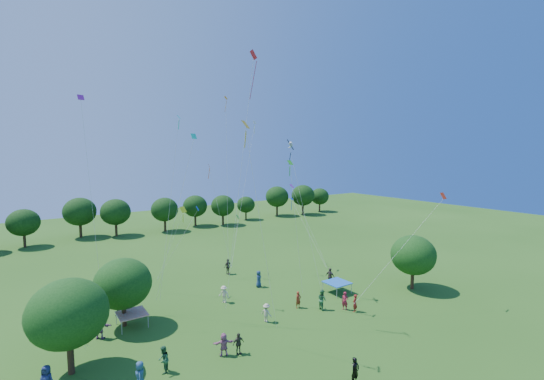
{
  "coord_description": "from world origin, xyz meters",
  "views": [
    {
      "loc": [
        -16.16,
        -9.55,
        13.87
      ],
      "look_at": [
        0.0,
        14.0,
        11.0
      ],
      "focal_mm": 24.0,
      "sensor_mm": 36.0,
      "label": 1
    }
  ],
  "objects": [
    {
      "name": "small_kite_4",
      "position": [
        -3.19,
        23.36,
        7.25
      ],
      "size": [
        3.29,
        3.55,
        7.57
      ],
      "color": "#123EB4"
    },
    {
      "name": "small_kite_8",
      "position": [
        -15.44,
        16.44,
        4.01
      ],
      "size": [
        2.73,
        1.05,
        3.17
      ],
      "color": "#F04C0E"
    },
    {
      "name": "treeline",
      "position": [
        -1.73,
        55.43,
        4.09
      ],
      "size": [
        88.01,
        8.77,
        6.77
      ],
      "color": "#422B19",
      "rests_on": "ground"
    },
    {
      "name": "crowd_person_7",
      "position": [
        6.81,
        12.45,
        0.81
      ],
      "size": [
        0.61,
        0.71,
        1.62
      ],
      "primitive_type": "imported",
      "rotation": [
        0.0,
        0.0,
        5.16
      ],
      "color": "maroon",
      "rests_on": "ground"
    },
    {
      "name": "small_kite_1",
      "position": [
        3.19,
        27.86,
        15.14
      ],
      "size": [
        1.94,
        3.74,
        19.16
      ],
      "color": "orange"
    },
    {
      "name": "crowd_person_3",
      "position": [
        -0.24,
        14.46,
        0.78
      ],
      "size": [
        0.74,
        1.11,
        1.56
      ],
      "primitive_type": "imported",
      "rotation": [
        0.0,
        0.0,
        1.88
      ],
      "color": "#ACA58A",
      "rests_on": "ground"
    },
    {
      "name": "crowd_person_1",
      "position": [
        7.25,
        11.69,
        0.78
      ],
      "size": [
        0.68,
        0.55,
        1.56
      ],
      "primitive_type": "imported",
      "rotation": [
        0.0,
        0.0,
        3.49
      ],
      "color": "maroon",
      "rests_on": "ground"
    },
    {
      "name": "crowd_person_10",
      "position": [
        10.01,
        17.71,
        0.92
      ],
      "size": [
        0.72,
        1.16,
        1.84
      ],
      "primitive_type": "imported",
      "rotation": [
        0.0,
        0.0,
        1.79
      ],
      "color": "#3B342F",
      "rests_on": "ground"
    },
    {
      "name": "small_kite_7",
      "position": [
        -5.33,
        19.01,
        11.7
      ],
      "size": [
        2.96,
        2.74,
        14.18
      ],
      "color": "#0DCEAB"
    },
    {
      "name": "tent_red_stripe",
      "position": [
        -9.58,
        19.99,
        1.04
      ],
      "size": [
        2.2,
        2.2,
        1.1
      ],
      "color": "red",
      "rests_on": "ground"
    },
    {
      "name": "crowd_person_2",
      "position": [
        5.2,
        13.69,
        0.9
      ],
      "size": [
        0.57,
        0.93,
        1.8
      ],
      "primitive_type": "imported",
      "rotation": [
        0.0,
        0.0,
        1.47
      ],
      "color": "#2B6539",
      "rests_on": "ground"
    },
    {
      "name": "small_kite_13",
      "position": [
        -11.93,
        22.47,
        13.65
      ],
      "size": [
        0.7,
        3.3,
        17.24
      ],
      "color": "#831997"
    },
    {
      "name": "crowd_person_0",
      "position": [
        3.48,
        21.53,
        0.86
      ],
      "size": [
        0.92,
        0.93,
        1.72
      ],
      "primitive_type": "imported",
      "rotation": [
        0.0,
        0.0,
        0.79
      ],
      "color": "navy",
      "rests_on": "ground"
    },
    {
      "name": "crowd_person_5",
      "position": [
        -12.08,
        19.29,
        0.9
      ],
      "size": [
        1.7,
        1.48,
        1.8
      ],
      "primitive_type": "imported",
      "rotation": [
        0.0,
        0.0,
        2.5
      ],
      "color": "#8B5186",
      "rests_on": "ground"
    },
    {
      "name": "near_tree_north",
      "position": [
        -10.08,
        20.38,
        3.53
      ],
      "size": [
        4.47,
        4.47,
        5.55
      ],
      "color": "#422B19",
      "rests_on": "ground"
    },
    {
      "name": "crowd_person_13",
      "position": [
        3.66,
        15.15,
        0.75
      ],
      "size": [
        0.56,
        0.36,
        1.5
      ],
      "primitive_type": "imported",
      "rotation": [
        0.0,
        0.0,
        -0.0
      ],
      "color": "maroon",
      "rests_on": "ground"
    },
    {
      "name": "crowd_person_14",
      "position": [
        -9.5,
        12.33,
        0.87
      ],
      "size": [
        0.83,
        0.97,
        1.73
      ],
      "primitive_type": "imported",
      "rotation": [
        0.0,
        0.0,
        4.19
      ],
      "color": "#245433",
      "rests_on": "ground"
    },
    {
      "name": "crowd_person_11",
      "position": [
        -5.43,
        11.96,
        0.8
      ],
      "size": [
        1.58,
        0.99,
        1.59
      ],
      "primitive_type": "imported",
      "rotation": [
        0.0,
        0.0,
        2.8
      ],
      "color": "#A96288",
      "rests_on": "ground"
    },
    {
      "name": "crowd_person_9",
      "position": [
        -1.34,
        19.99,
        0.8
      ],
      "size": [
        0.98,
        1.13,
        1.6
      ],
      "primitive_type": "imported",
      "rotation": [
        0.0,
        0.0,
        5.31
      ],
      "color": "beige",
      "rests_on": "ground"
    },
    {
      "name": "small_kite_3",
      "position": [
        3.92,
        26.88,
        5.88
      ],
      "size": [
        2.03,
        1.96,
        5.46
      ],
      "color": "#36911A"
    },
    {
      "name": "crowd_person_4",
      "position": [
        -4.52,
        11.54,
        0.75
      ],
      "size": [
        0.89,
        0.42,
        1.5
      ],
      "primitive_type": "imported",
      "rotation": [
        0.0,
        0.0,
        0.02
      ],
      "color": "#36332B",
      "rests_on": "ground"
    },
    {
      "name": "small_kite_10",
      "position": [
        -3.55,
        11.33,
        13.38
      ],
      "size": [
        2.65,
        0.76,
        14.75
      ],
      "color": "#C49211"
    },
    {
      "name": "crowd_person_8",
      "position": [
        -10.09,
        22.5,
        0.81
      ],
      "size": [
        0.83,
        0.9,
        1.62
      ],
      "primitive_type": "imported",
      "rotation": [
        0.0,
        0.0,
        5.36
      ],
      "color": "#26583B",
      "rests_on": "ground"
    },
    {
      "name": "tent_blue",
      "position": [
        9.09,
        15.76,
        1.04
      ],
      "size": [
        2.2,
        2.2,
        1.1
      ],
      "color": "#1A56AC",
      "rests_on": "ground"
    },
    {
      "name": "near_tree_east",
      "position": [
        16.23,
        12.14,
        3.56
      ],
      "size": [
        4.47,
        4.47,
        5.57
      ],
      "color": "#422B19",
      "rests_on": "ground"
    },
    {
      "name": "near_tree_west",
      "position": [
        -14.35,
        15.55,
        3.96
      ],
      "size": [
        4.78,
        4.78,
        6.12
      ],
      "color": "#422B19",
      "rests_on": "ground"
    },
    {
      "name": "small_kite_5",
      "position": [
        10.4,
        23.89,
        8.56
      ],
      "size": [
        0.98,
        6.08,
        8.91
      ],
      "color": "purple"
    },
    {
      "name": "small_kite_14",
      "position": [
        6.46,
        28.37,
        13.25
      ],
      "size": [
        5.83,
        4.12,
        16.62
      ],
      "color": "silver"
    },
    {
      "name": "small_kite_15",
      "position": [
        -5.1,
        22.04,
        12.56
      ],
      "size": [
        2.99,
        2.07,
        16.01
      ],
      "color": "#0CBABC"
    },
    {
      "name": "small_kite_2",
      "position": [
        -3.7,
        24.41,
        7.68
      ],
      "size": [
        2.66,
        1.91,
        7.43
      ],
      "color": "#AECA11"
    },
    {
      "name": "small_kite_11",
      "position": [
        3.23,
        15.53,
        10.76
      ],
      "size": [
        1.4,
        0.76,
        11.99
      ],
      "color": "green"
    },
    {
      "name": "man_in_black",
      "position": [
        -0.31,
        4.67,
        0.82
      ],
      "size": [
        0.64,
        0.44,
        1.65
      ],
      "primitive_type": "imported",
      "rotation": [
        0.0,
        0.0,
        0.07
      ],
      "color": "black",
      "rests_on": "ground"
    },
    {
      "name": "small_kite_9",
      "position": [
        13.35,
        8.73,
        8.68
      ],
      "size": [
        8.96,
        2.62,
        9.1
      ],
      "color": "red"
    },
    {
      "name": "red_high_kite",
      "position": [
        -1.05,
        15.7,
        18.12
      ],
      "size": [
        2.88,
        0.81,
        20.66
      ],
      "color": "red"
    },
    {
      "name": "crowd_person_12",
      "position": [
        -11.17,
        11.43,
        0.87
      ],
      "size": [
        0.63,
        0.94,
        1.74
      ],
      "primitive_type": "imported",
      "rotation": [
        0.0,
        0.0,
        4.5
      ],
      "color": "navy",
      "rests_on": "ground"
    },
    {
      "name": "crowd_person_16",
      "position": [
        2.7,
        26.93,
        0.9
      ],
      "size": [
        1.16,
        0.78,
        1.81
      ],
      "primitive_type": "imported",
      "rotation": [
        0.0,
        0.0,
        0.31
      ],
      "color": "#3D3731",
      "rests_on": "ground"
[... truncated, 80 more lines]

